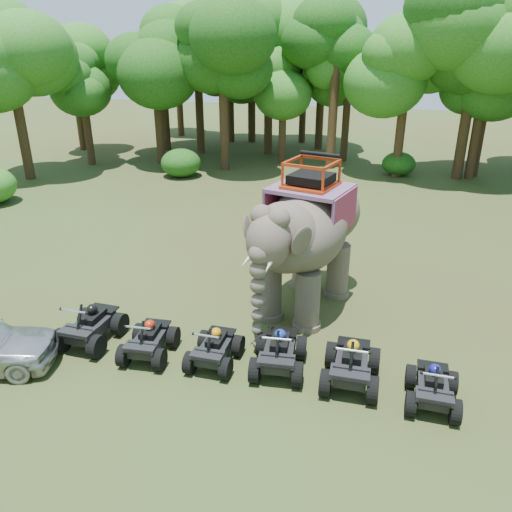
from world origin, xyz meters
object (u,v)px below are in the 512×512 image
at_px(atv_2, 214,344).
at_px(elephant, 307,236).
at_px(atv_4, 352,359).
at_px(atv_1, 148,336).
at_px(atv_5, 434,382).
at_px(atv_3, 279,347).
at_px(atv_0, 90,321).

bearing_deg(atv_2, elephant, 65.51).
relative_size(elephant, atv_2, 3.49).
bearing_deg(atv_4, elephant, 115.48).
relative_size(atv_1, atv_5, 1.02).
distance_m(atv_1, atv_3, 3.49).
distance_m(elephant, atv_0, 6.70).
bearing_deg(elephant, atv_2, -100.04).
distance_m(atv_0, atv_3, 5.33).
height_order(elephant, atv_3, elephant).
relative_size(atv_2, atv_5, 1.00).
relative_size(elephant, atv_4, 3.05).
bearing_deg(atv_4, atv_0, 179.49).
bearing_deg(atv_0, atv_1, -4.15).
distance_m(elephant, atv_3, 3.91).
distance_m(elephant, atv_1, 5.48).
xyz_separation_m(atv_0, atv_5, (9.04, -0.09, -0.08)).
distance_m(atv_1, atv_2, 1.81).
relative_size(atv_2, atv_4, 0.87).
height_order(atv_3, atv_4, atv_4).
xyz_separation_m(atv_0, atv_4, (7.15, 0.17, 0.01)).
xyz_separation_m(atv_2, atv_4, (3.49, 0.18, 0.09)).
distance_m(elephant, atv_2, 4.45).
relative_size(atv_0, atv_1, 1.11).
distance_m(elephant, atv_5, 5.63).
relative_size(elephant, atv_1, 3.42).
bearing_deg(atv_0, atv_5, -0.11).
bearing_deg(atv_5, atv_0, 179.22).
bearing_deg(atv_0, atv_2, 0.42).
bearing_deg(atv_1, atv_0, 169.91).
bearing_deg(atv_2, atv_5, -1.55).
bearing_deg(atv_3, atv_2, -179.39).
xyz_separation_m(elephant, atv_1, (-3.45, -3.88, -1.76)).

